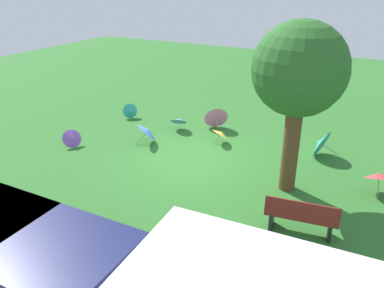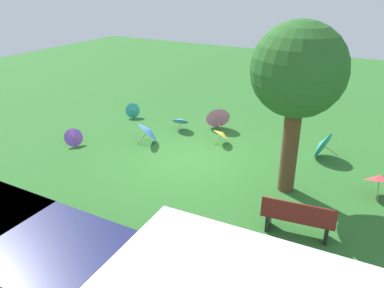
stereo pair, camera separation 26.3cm
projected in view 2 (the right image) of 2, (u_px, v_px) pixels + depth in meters
ground at (192, 160)px, 12.20m from camera, size 40.00×40.00×0.00m
park_bench at (298, 218)px, 8.46m from camera, size 1.65×0.69×0.90m
shade_tree at (298, 73)px, 9.22m from camera, size 2.35×2.35×4.49m
parasol_purple_0 at (74, 137)px, 13.10m from camera, size 0.71×0.77×0.61m
parasol_pink_0 at (218, 117)px, 14.56m from camera, size 1.03×0.94×0.90m
parasol_teal_0 at (321, 144)px, 12.18m from camera, size 0.90×1.01×0.92m
parasol_red_0 at (379, 178)px, 9.99m from camera, size 0.91×0.91×0.77m
parasol_yellow_0 at (222, 134)px, 13.23m from camera, size 0.86×0.85×0.59m
parasol_blue_3 at (180, 120)px, 14.42m from camera, size 0.77×0.75×0.60m
parasol_teal_2 at (133, 111)px, 15.66m from camera, size 0.67×0.64×0.61m
parasol_blue_4 at (149, 131)px, 13.25m from camera, size 1.08×1.08×0.80m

